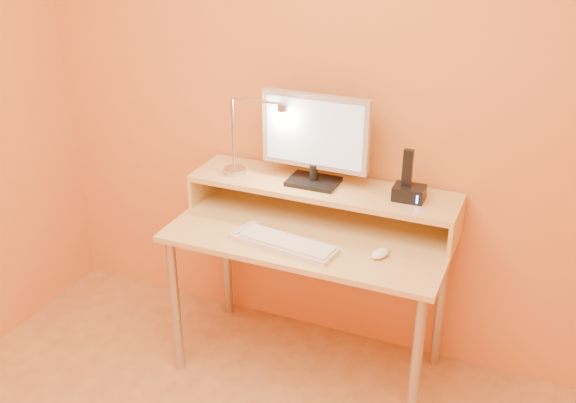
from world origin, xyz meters
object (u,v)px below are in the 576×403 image
at_px(keyboard, 287,245).
at_px(mouse, 380,253).
at_px(monitor_panel, 315,132).
at_px(lamp_base, 235,170).
at_px(phone_dock, 409,193).
at_px(remote_control, 245,230).

xyz_separation_m(keyboard, mouse, (0.38, 0.07, 0.01)).
height_order(monitor_panel, keyboard, monitor_panel).
height_order(lamp_base, mouse, lamp_base).
bearing_deg(phone_dock, mouse, -102.20).
xyz_separation_m(monitor_panel, mouse, (0.38, -0.25, -0.38)).
distance_m(monitor_panel, phone_dock, 0.47).
bearing_deg(mouse, phone_dock, 100.72).
bearing_deg(keyboard, monitor_panel, 98.49).
xyz_separation_m(phone_dock, keyboard, (-0.42, -0.31, -0.18)).
relative_size(phone_dock, keyboard, 0.31).
relative_size(keyboard, remote_control, 2.67).
relative_size(monitor_panel, keyboard, 1.14).
height_order(mouse, remote_control, mouse).
distance_m(mouse, remote_control, 0.60).
bearing_deg(keyboard, mouse, 18.48).
xyz_separation_m(monitor_panel, phone_dock, (0.43, -0.01, -0.21)).
relative_size(lamp_base, remote_control, 0.63).
height_order(phone_dock, remote_control, phone_dock).
bearing_deg(phone_dock, keyboard, -144.83).
bearing_deg(lamp_base, keyboard, -36.62).
bearing_deg(mouse, remote_control, -156.61).
xyz_separation_m(phone_dock, remote_control, (-0.64, -0.26, -0.18)).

